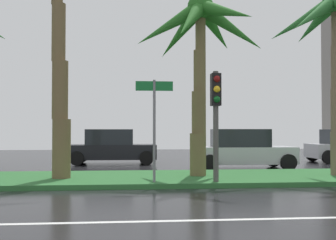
% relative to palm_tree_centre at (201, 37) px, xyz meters
% --- Properties ---
extents(ground_plane, '(90.00, 42.00, 0.10)m').
position_rel_palm_tree_centre_xyz_m(ground_plane, '(-1.99, 0.84, -4.92)').
color(ground_plane, black).
extents(near_lane_divider_stripe, '(81.00, 0.14, 0.01)m').
position_rel_palm_tree_centre_xyz_m(near_lane_divider_stripe, '(-1.99, -6.16, -4.86)').
color(near_lane_divider_stripe, white).
rests_on(near_lane_divider_stripe, ground_plane).
extents(median_strip, '(85.50, 4.00, 0.15)m').
position_rel_palm_tree_centre_xyz_m(median_strip, '(-1.99, -0.16, -4.79)').
color(median_strip, '#2D6B33').
rests_on(median_strip, ground_plane).
extents(palm_tree_centre, '(4.64, 4.45, 6.21)m').
position_rel_palm_tree_centre_xyz_m(palm_tree_centre, '(0.00, 0.00, 0.00)').
color(palm_tree_centre, brown).
rests_on(palm_tree_centre, median_strip).
extents(traffic_signal_median_right, '(0.28, 0.43, 3.27)m').
position_rel_palm_tree_centre_xyz_m(traffic_signal_median_right, '(0.12, -1.79, -2.46)').
color(traffic_signal_median_right, '#4C4C47').
rests_on(traffic_signal_median_right, median_strip).
extents(street_name_sign, '(1.10, 0.08, 3.00)m').
position_rel_palm_tree_centre_xyz_m(street_name_sign, '(-1.70, -1.73, -2.79)').
color(street_name_sign, slate).
rests_on(street_name_sign, median_strip).
extents(car_in_traffic_second, '(4.30, 2.02, 1.72)m').
position_rel_palm_tree_centre_xyz_m(car_in_traffic_second, '(-3.34, 6.79, -4.04)').
color(car_in_traffic_second, black).
rests_on(car_in_traffic_second, ground_plane).
extents(car_in_traffic_third, '(4.30, 2.02, 1.72)m').
position_rel_palm_tree_centre_xyz_m(car_in_traffic_third, '(2.43, 3.58, -4.04)').
color(car_in_traffic_third, silver).
rests_on(car_in_traffic_third, ground_plane).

